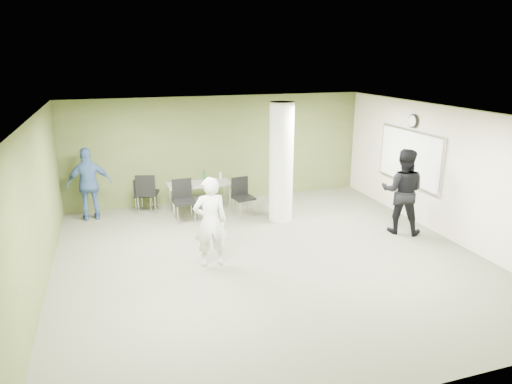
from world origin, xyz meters
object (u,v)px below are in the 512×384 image
object	(u,v)px
chair_back_left	(147,190)
man_black	(402,191)
woman_white	(210,222)
man_blue	(89,184)
folding_table	(200,185)

from	to	relation	value
chair_back_left	man_black	world-z (taller)	man_black
woman_white	man_blue	bearing A→B (deg)	-53.53
chair_back_left	woman_white	distance (m)	3.51
folding_table	chair_back_left	size ratio (longest dim) A/B	1.57
chair_back_left	man_blue	xyz separation A→B (m)	(-1.32, -0.05, 0.29)
man_blue	chair_back_left	bearing A→B (deg)	176.44
chair_back_left	man_black	distance (m)	6.07
folding_table	man_blue	world-z (taller)	man_blue
folding_table	chair_back_left	xyz separation A→B (m)	(-1.28, 0.28, -0.11)
woman_white	chair_back_left	bearing A→B (deg)	-72.40
man_black	folding_table	bearing A→B (deg)	1.77
woman_white	man_blue	distance (m)	3.99
chair_back_left	man_black	size ratio (longest dim) A/B	0.53
woman_white	man_black	size ratio (longest dim) A/B	0.91
woman_white	man_black	xyz separation A→B (m)	(4.37, 0.35, 0.09)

